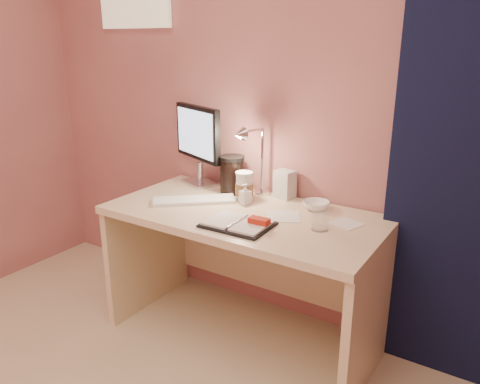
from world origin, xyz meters
The scene contains 14 objects.
room centered at (0.95, 1.69, 1.14)m, with size 3.50×3.50×3.50m.
desk centered at (0.00, 1.45, 0.50)m, with size 1.40×0.70×0.73m.
monitor centered at (-0.48, 1.65, 1.01)m, with size 0.42×0.23×0.47m.
keyboard centered at (-0.31, 1.37, 0.74)m, with size 0.43×0.13×0.02m, color white.
planner centered at (0.08, 1.21, 0.74)m, with size 0.32×0.24×0.05m.
paper_a centered at (0.20, 1.43, 0.73)m, with size 0.16×0.16×0.00m, color silver.
paper_b centered at (0.50, 1.50, 0.73)m, with size 0.13×0.13×0.00m, color silver.
coffee_cup centered at (-0.10, 1.54, 0.80)m, with size 0.10×0.10×0.16m.
clear_cup centered at (0.42, 1.37, 0.80)m, with size 0.08×0.08×0.14m, color white.
bowl centered at (0.29, 1.61, 0.75)m, with size 0.13×0.13×0.04m, color white.
lotion_bottle centered at (-0.06, 1.48, 0.78)m, with size 0.05×0.05×0.11m, color silver.
dark_jar centered at (-0.22, 1.61, 0.83)m, with size 0.13×0.13×0.19m, color black.
product_box centered at (0.07, 1.69, 0.81)m, with size 0.10×0.08×0.15m, color silver.
desk_lamp centered at (-0.04, 1.59, 0.98)m, with size 0.14×0.24×0.39m.
Camera 1 is at (1.18, -0.50, 1.56)m, focal length 35.00 mm.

